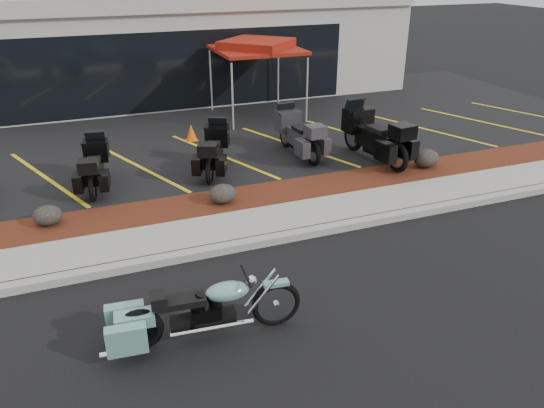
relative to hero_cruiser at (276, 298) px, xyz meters
name	(u,v)px	position (x,y,z in m)	size (l,w,h in m)	color
ground	(308,262)	(1.20, 1.47, -0.49)	(90.00, 90.00, 0.00)	black
curb	(288,236)	(1.20, 2.37, -0.42)	(24.00, 0.25, 0.15)	gray
sidewalk	(275,221)	(1.20, 3.07, -0.42)	(24.00, 1.20, 0.15)	gray
mulch_bed	(256,198)	(1.20, 4.27, -0.41)	(24.00, 1.20, 0.16)	#3D140E
upper_lot	(198,131)	(1.20, 9.67, -0.42)	(26.00, 9.60, 0.15)	black
dealership_building	(157,40)	(1.20, 15.94, 1.51)	(18.00, 8.16, 4.00)	#9B958C
boulder_left	(48,215)	(-3.14, 4.40, -0.13)	(0.56, 0.47, 0.40)	black
boulder_mid	(222,194)	(0.39, 4.15, -0.12)	(0.59, 0.50, 0.42)	black
boulder_right	(426,158)	(5.80, 4.36, -0.10)	(0.66, 0.55, 0.47)	black
hero_cruiser	(276,298)	(0.00, 0.00, 0.00)	(2.79, 0.71, 0.98)	#669F95
touring_black_front	(97,154)	(-1.96, 6.69, 0.23)	(1.98, 0.75, 1.15)	black
touring_black_mid	(218,140)	(1.02, 6.65, 0.26)	(2.07, 0.79, 1.20)	black
touring_grey	(286,125)	(3.10, 7.10, 0.30)	(2.20, 0.84, 1.28)	#313036
touring_black_rear	(354,125)	(4.71, 6.18, 0.39)	(2.51, 0.96, 1.46)	black
traffic_cone	(191,132)	(0.77, 8.65, -0.11)	(0.32, 0.32, 0.47)	#F15B08
popup_canopy	(257,47)	(3.45, 10.44, 1.89)	(3.50, 3.50, 2.46)	silver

